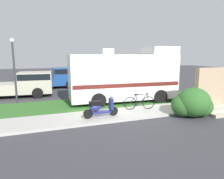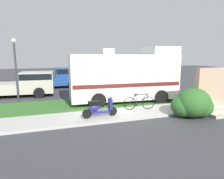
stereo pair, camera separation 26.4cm
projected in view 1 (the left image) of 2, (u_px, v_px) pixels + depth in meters
The scene contains 12 objects.
ground_plane at pixel (111, 110), 11.33m from camera, with size 80.00×80.00×0.00m, color #38383D.
sidewalk at pixel (119, 114), 10.21m from camera, with size 24.00×2.00×0.12m.
grass_strip at pixel (103, 103), 12.72m from camera, with size 24.00×3.40×0.08m.
motorhome_rv at pixel (124, 76), 13.00m from camera, with size 6.98×2.95×3.59m.
scooter at pixel (100, 108), 9.48m from camera, with size 1.74×0.50×0.97m.
bicycle at pixel (139, 102), 10.88m from camera, with size 1.72×0.53×0.91m.
pickup_truck_near at pixel (23, 84), 14.78m from camera, with size 5.34×2.38×1.81m.
pickup_truck_far at pixel (58, 77), 18.89m from camera, with size 5.41×2.22×1.88m.
porch_steps at pixel (212, 95), 10.69m from camera, with size 2.00×1.26×2.40m.
bush_by_porch at pixel (193, 104), 9.83m from camera, with size 2.05×1.54×1.45m.
bottle_green at pixel (203, 102), 12.08m from camera, with size 0.07×0.07×0.27m.
street_lamp_post at pixel (14, 64), 12.51m from camera, with size 0.28×0.28×4.09m.
Camera 1 is at (-3.67, -10.34, 3.05)m, focal length 31.97 mm.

